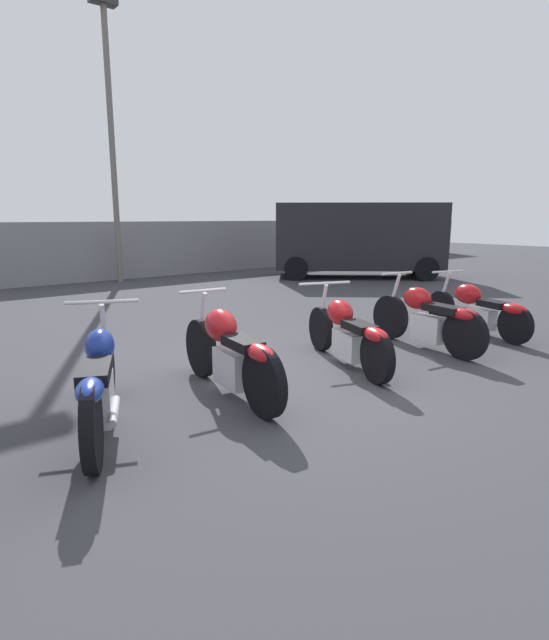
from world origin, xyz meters
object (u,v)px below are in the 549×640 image
(motorcycle_slot_3, at_px, (348,333))
(motorcycle_slot_2, at_px, (230,353))
(light_pole_left, at_px, (111,120))
(motorcycle_slot_1, at_px, (100,383))
(parked_van, at_px, (358,237))
(motorcycle_slot_5, at_px, (477,309))
(motorcycle_slot_4, at_px, (427,318))

(motorcycle_slot_3, bearing_deg, motorcycle_slot_2, -161.65)
(light_pole_left, distance_m, motorcycle_slot_1, 11.39)
(light_pole_left, relative_size, parked_van, 1.49)
(motorcycle_slot_5, height_order, parked_van, parked_van)
(motorcycle_slot_2, distance_m, motorcycle_slot_4, 3.22)
(motorcycle_slot_3, height_order, motorcycle_slot_5, motorcycle_slot_3)
(motorcycle_slot_3, relative_size, motorcycle_slot_4, 1.00)
(motorcycle_slot_4, xyz_separation_m, parked_van, (5.81, 6.43, 0.80))
(light_pole_left, xyz_separation_m, motorcycle_slot_3, (-1.10, -9.84, -4.00))
(motorcycle_slot_1, bearing_deg, light_pole_left, 91.72)
(light_pole_left, distance_m, motorcycle_slot_2, 10.94)
(motorcycle_slot_4, xyz_separation_m, motorcycle_slot_5, (1.44, 0.04, -0.04))
(motorcycle_slot_1, height_order, motorcycle_slot_3, motorcycle_slot_1)
(motorcycle_slot_5, relative_size, parked_van, 0.42)
(light_pole_left, distance_m, motorcycle_slot_3, 10.68)
(motorcycle_slot_1, distance_m, parked_van, 12.16)
(motorcycle_slot_1, xyz_separation_m, motorcycle_slot_2, (1.37, 0.02, 0.03))
(light_pole_left, xyz_separation_m, parked_van, (6.18, -3.56, -3.17))
(light_pole_left, height_order, motorcycle_slot_1, light_pole_left)
(motorcycle_slot_1, bearing_deg, motorcycle_slot_4, 22.70)
(motorcycle_slot_1, height_order, motorcycle_slot_4, motorcycle_slot_1)
(light_pole_left, distance_m, motorcycle_slot_4, 10.76)
(motorcycle_slot_5, xyz_separation_m, parked_van, (4.36, 6.39, 0.84))
(motorcycle_slot_3, relative_size, motorcycle_slot_5, 0.97)
(motorcycle_slot_1, bearing_deg, motorcycle_slot_5, 23.66)
(motorcycle_slot_4, bearing_deg, light_pole_left, 101.08)
(motorcycle_slot_2, bearing_deg, motorcycle_slot_5, 5.71)
(motorcycle_slot_3, relative_size, parked_van, 0.41)
(motorcycle_slot_2, bearing_deg, motorcycle_slot_1, -171.67)
(motorcycle_slot_2, bearing_deg, parked_van, 42.23)
(light_pole_left, bearing_deg, motorcycle_slot_1, -113.23)
(light_pole_left, xyz_separation_m, motorcycle_slot_1, (-4.21, -9.81, -3.98))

